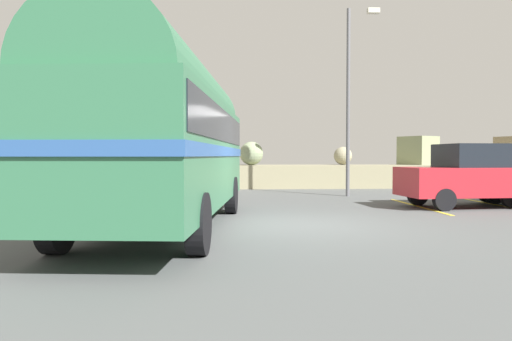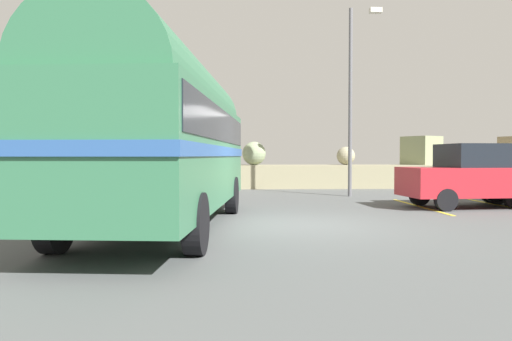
# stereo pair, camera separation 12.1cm
# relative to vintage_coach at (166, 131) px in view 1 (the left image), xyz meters

# --- Properties ---
(ground) EXTENTS (32.00, 26.00, 0.02)m
(ground) POSITION_rel_vintage_coach_xyz_m (2.76, 0.36, -2.04)
(ground) COLOR #4F5252
(breakwater) EXTENTS (31.36, 2.34, 2.48)m
(breakwater) POSITION_rel_vintage_coach_xyz_m (3.22, 12.20, -1.33)
(breakwater) COLOR gray
(breakwater) RESTS_ON ground
(parking_lines) EXTENTS (5.32, 4.40, 0.01)m
(parking_lines) POSITION_rel_vintage_coach_xyz_m (9.54, 3.86, -2.03)
(parking_lines) COLOR yellow
(parking_lines) RESTS_ON ground
(vintage_coach) EXTENTS (3.29, 8.79, 3.70)m
(vintage_coach) POSITION_rel_vintage_coach_xyz_m (0.00, 0.00, 0.00)
(vintage_coach) COLOR black
(vintage_coach) RESTS_ON ground
(parked_car_nearest) EXTENTS (4.22, 2.02, 1.86)m
(parked_car_nearest) POSITION_rel_vintage_coach_xyz_m (8.47, 3.55, -1.08)
(parked_car_nearest) COLOR black
(parked_car_nearest) RESTS_ON ground
(lamp_post) EXTENTS (1.19, 0.28, 6.99)m
(lamp_post) POSITION_rel_vintage_coach_xyz_m (5.85, 7.50, 1.86)
(lamp_post) COLOR #5B5B60
(lamp_post) RESTS_ON ground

